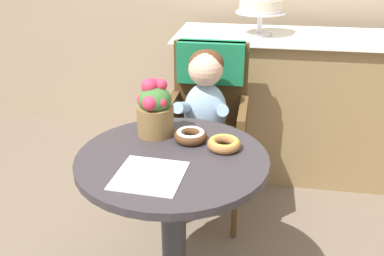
{
  "coord_description": "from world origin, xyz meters",
  "views": [
    {
      "loc": [
        0.3,
        -1.38,
        1.48
      ],
      "look_at": [
        0.05,
        0.15,
        0.77
      ],
      "focal_mm": 40.26,
      "sensor_mm": 36.0,
      "label": 1
    }
  ],
  "objects_px": {
    "donut_mid": "(191,135)",
    "tiered_cake_stand": "(261,1)",
    "cafe_table": "(173,203)",
    "flower_vase": "(155,109)",
    "donut_front": "(224,143)",
    "seated_child": "(204,108)",
    "wicker_chair": "(208,104)"
  },
  "relations": [
    {
      "from": "cafe_table",
      "to": "tiered_cake_stand",
      "type": "height_order",
      "value": "tiered_cake_stand"
    },
    {
      "from": "seated_child",
      "to": "tiered_cake_stand",
      "type": "height_order",
      "value": "tiered_cake_stand"
    },
    {
      "from": "seated_child",
      "to": "donut_front",
      "type": "distance_m",
      "value": 0.53
    },
    {
      "from": "cafe_table",
      "to": "donut_front",
      "type": "height_order",
      "value": "donut_front"
    },
    {
      "from": "tiered_cake_stand",
      "to": "cafe_table",
      "type": "bearing_deg",
      "value": -102.04
    },
    {
      "from": "donut_mid",
      "to": "cafe_table",
      "type": "bearing_deg",
      "value": -108.86
    },
    {
      "from": "donut_front",
      "to": "donut_mid",
      "type": "xyz_separation_m",
      "value": [
        -0.14,
        0.04,
        0.0
      ]
    },
    {
      "from": "donut_front",
      "to": "wicker_chair",
      "type": "bearing_deg",
      "value": 102.4
    },
    {
      "from": "donut_front",
      "to": "donut_mid",
      "type": "distance_m",
      "value": 0.14
    },
    {
      "from": "cafe_table",
      "to": "tiered_cake_stand",
      "type": "xyz_separation_m",
      "value": [
        0.28,
        1.3,
        0.59
      ]
    },
    {
      "from": "cafe_table",
      "to": "flower_vase",
      "type": "xyz_separation_m",
      "value": [
        -0.11,
        0.18,
        0.32
      ]
    },
    {
      "from": "donut_mid",
      "to": "tiered_cake_stand",
      "type": "xyz_separation_m",
      "value": [
        0.23,
        1.16,
        0.36
      ]
    },
    {
      "from": "cafe_table",
      "to": "tiered_cake_stand",
      "type": "bearing_deg",
      "value": 77.96
    },
    {
      "from": "cafe_table",
      "to": "donut_mid",
      "type": "xyz_separation_m",
      "value": [
        0.05,
        0.14,
        0.24
      ]
    },
    {
      "from": "donut_mid",
      "to": "flower_vase",
      "type": "bearing_deg",
      "value": 165.08
    },
    {
      "from": "cafe_table",
      "to": "wicker_chair",
      "type": "relative_size",
      "value": 0.75
    },
    {
      "from": "flower_vase",
      "to": "seated_child",
      "type": "bearing_deg",
      "value": 71.06
    },
    {
      "from": "wicker_chair",
      "to": "tiered_cake_stand",
      "type": "distance_m",
      "value": 0.75
    },
    {
      "from": "seated_child",
      "to": "donut_front",
      "type": "bearing_deg",
      "value": -73.94
    },
    {
      "from": "cafe_table",
      "to": "donut_front",
      "type": "distance_m",
      "value": 0.31
    },
    {
      "from": "donut_mid",
      "to": "seated_child",
      "type": "bearing_deg",
      "value": 90.95
    },
    {
      "from": "cafe_table",
      "to": "seated_child",
      "type": "relative_size",
      "value": 0.99
    },
    {
      "from": "cafe_table",
      "to": "donut_mid",
      "type": "relative_size",
      "value": 5.46
    },
    {
      "from": "cafe_table",
      "to": "flower_vase",
      "type": "bearing_deg",
      "value": 120.89
    },
    {
      "from": "wicker_chair",
      "to": "tiered_cake_stand",
      "type": "xyz_separation_m",
      "value": [
        0.24,
        0.55,
        0.46
      ]
    },
    {
      "from": "wicker_chair",
      "to": "flower_vase",
      "type": "distance_m",
      "value": 0.62
    },
    {
      "from": "seated_child",
      "to": "flower_vase",
      "type": "height_order",
      "value": "seated_child"
    },
    {
      "from": "donut_mid",
      "to": "flower_vase",
      "type": "xyz_separation_m",
      "value": [
        -0.15,
        0.04,
        0.09
      ]
    },
    {
      "from": "tiered_cake_stand",
      "to": "donut_mid",
      "type": "bearing_deg",
      "value": -101.22
    },
    {
      "from": "cafe_table",
      "to": "seated_child",
      "type": "height_order",
      "value": "seated_child"
    },
    {
      "from": "cafe_table",
      "to": "donut_mid",
      "type": "height_order",
      "value": "donut_mid"
    },
    {
      "from": "wicker_chair",
      "to": "flower_vase",
      "type": "height_order",
      "value": "same"
    }
  ]
}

